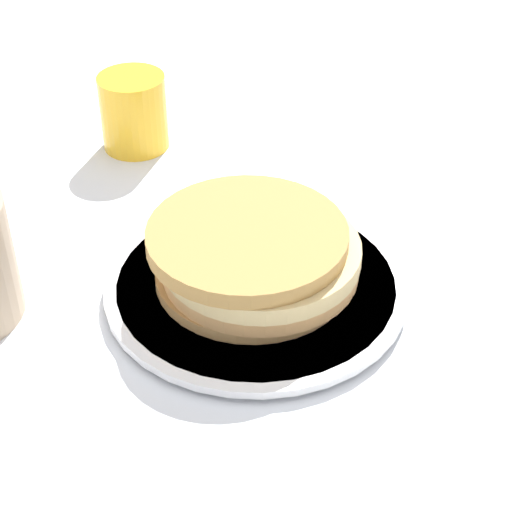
{
  "coord_description": "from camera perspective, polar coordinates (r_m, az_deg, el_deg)",
  "views": [
    {
      "loc": [
        -0.45,
        0.31,
        0.48
      ],
      "look_at": [
        0.01,
        -0.02,
        0.04
      ],
      "focal_mm": 60.0,
      "sensor_mm": 36.0,
      "label": 1
    }
  ],
  "objects": [
    {
      "name": "ground_plane",
      "position": [
        0.73,
        -1.07,
        -3.61
      ],
      "size": [
        4.0,
        4.0,
        0.0
      ],
      "primitive_type": "plane",
      "color": "white"
    },
    {
      "name": "plate",
      "position": [
        0.75,
        0.0,
        -2.0
      ],
      "size": [
        0.26,
        0.26,
        0.01
      ],
      "color": "white",
      "rests_on": "ground_plane"
    },
    {
      "name": "pancake_stack",
      "position": [
        0.73,
        -0.02,
        0.04
      ],
      "size": [
        0.18,
        0.18,
        0.06
      ],
      "color": "tan",
      "rests_on": "plate"
    },
    {
      "name": "juice_glass",
      "position": [
        0.95,
        -8.15,
        9.49
      ],
      "size": [
        0.07,
        0.07,
        0.08
      ],
      "color": "yellow",
      "rests_on": "ground_plane"
    }
  ]
}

